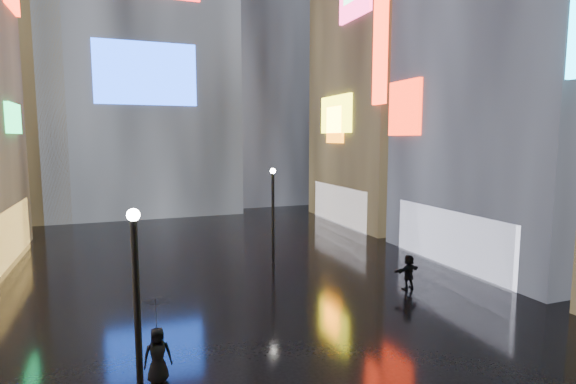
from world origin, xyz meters
TOP-DOWN VIEW (x-y plane):
  - ground at (0.00, 20.00)m, footprint 140.00×140.00m
  - building_right_far at (15.98, 30.00)m, footprint 10.28×12.00m
  - tower_flank_right at (9.00, 46.00)m, footprint 12.00×12.00m
  - tower_flank_left at (-14.00, 42.00)m, footprint 10.00×10.00m
  - lamp_near at (-4.98, 8.72)m, footprint 0.30×0.30m
  - lamp_far at (2.38, 20.71)m, footprint 0.30×0.30m
  - pedestrian_4 at (-4.46, 10.41)m, footprint 0.78×0.52m
  - pedestrian_5 at (6.79, 14.61)m, footprint 1.52×0.76m
  - umbrella_2 at (-4.46, 10.41)m, footprint 1.21×1.22m

SIDE VIEW (x-z plane):
  - ground at x=0.00m, z-range 0.00..0.00m
  - pedestrian_5 at x=6.79m, z-range 0.00..1.57m
  - pedestrian_4 at x=-4.46m, z-range 0.00..1.58m
  - umbrella_2 at x=-4.46m, z-range 1.58..2.45m
  - lamp_near at x=-4.98m, z-range 0.34..5.54m
  - lamp_far at x=2.38m, z-range 0.34..5.54m
  - tower_flank_left at x=-14.00m, z-range 0.00..26.00m
  - building_right_far at x=15.98m, z-range -0.02..27.98m
  - tower_flank_right at x=9.00m, z-range 0.00..34.00m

